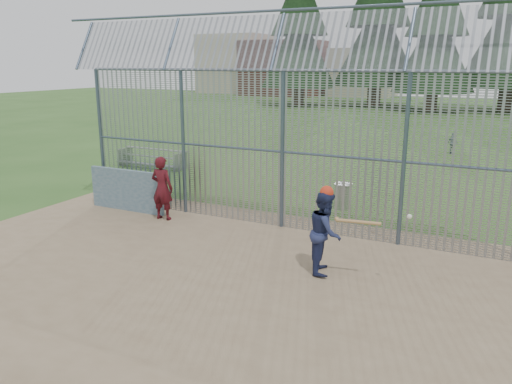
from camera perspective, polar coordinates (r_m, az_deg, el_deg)
The scene contains 11 objects.
ground at distance 10.22m, azimuth -5.04°, elevation -9.62°, with size 120.00×120.00×0.00m, color #2D511E.
dirt_infield at distance 9.83m, azimuth -6.57°, elevation -10.62°, with size 14.00×10.00×0.02m, color #756047.
dugout_wall at distance 14.84m, azimuth -14.54°, elevation 0.21°, with size 2.50×0.12×1.20m, color #38566B.
batter at distance 10.17m, azimuth 7.93°, elevation -4.57°, with size 0.82×0.64×1.70m, color navy.
onlooker at distance 13.71m, azimuth -10.68°, elevation 0.44°, with size 0.64×0.42×1.74m, color maroon.
bg_kid_seated at distance 25.36m, azimuth 21.56°, elevation 5.20°, with size 0.59×0.24×1.00m, color slate.
batting_gear at distance 9.88m, azimuth 8.88°, elevation -0.69°, with size 1.82×0.38×0.65m.
trash_can at distance 14.92m, azimuth 9.89°, elevation -0.41°, with size 0.56×0.56×0.82m.
bleacher at distance 20.95m, azimuth -11.81°, elevation 3.88°, with size 3.00×0.95×0.72m.
backstop_fence at distance 11.92m, azimuth 10.96°, elevation 5.52°, with size 20.09×0.81×5.30m.
distant_buildings at distance 70.29m, azimuth 2.80°, elevation 14.06°, with size 26.50×10.50×8.00m.
Camera 1 is at (4.90, -7.94, 4.17)m, focal length 35.00 mm.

